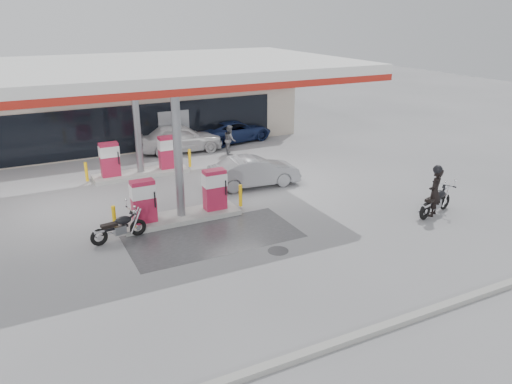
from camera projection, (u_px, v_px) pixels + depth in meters
ground at (200, 239)px, 17.42m from camera, size 90.00×90.00×0.00m
wet_patch at (214, 236)px, 17.63m from camera, size 6.00×3.00×0.00m
drain_cover at (278, 251)px, 16.59m from camera, size 0.70×0.70×0.01m
kerb at (308, 353)px, 11.53m from camera, size 28.00×0.25×0.15m
store_building at (105, 107)px, 30.07m from camera, size 22.00×8.22×4.00m
canopy at (150, 70)px, 19.79m from camera, size 16.00×10.02×5.51m
pump_island_near at (181, 202)px, 18.85m from camera, size 5.14×1.30×1.78m
pump_island_far at (140, 161)px, 23.87m from camera, size 5.14×1.30×1.78m
main_motorcycle at (436, 202)px, 19.42m from camera, size 2.15×0.95×1.13m
biker_main at (435, 192)px, 19.13m from camera, size 0.83×0.76×1.91m
parked_motorcycle at (120, 228)px, 17.22m from camera, size 2.01×0.77×1.03m
sedan_white at (181, 138)px, 27.86m from camera, size 4.79×2.39×1.57m
attendant at (230, 140)px, 27.42m from camera, size 0.78×0.91×1.61m
hatchback_silver at (254, 171)px, 22.50m from camera, size 4.19×1.80×1.34m
parked_car_right at (235, 131)px, 30.14m from camera, size 4.92×2.86×1.29m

